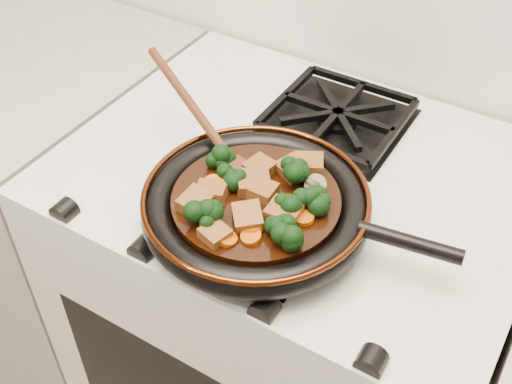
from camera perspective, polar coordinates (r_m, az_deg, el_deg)
The scene contains 34 objects.
stove at distance 1.39m, azimuth 2.99°, elevation -12.12°, with size 0.76×0.60×0.90m, color beige.
burner_grate_front at distance 0.95m, azimuth -0.12°, elevation -1.80°, with size 0.23×0.23×0.03m, color black, non-canonical shape.
burner_grate_back at distance 1.14m, azimuth 7.25°, elevation 6.62°, with size 0.23×0.23×0.03m, color black, non-canonical shape.
skillet at distance 0.92m, azimuth 0.13°, elevation -1.24°, with size 0.45×0.33×0.05m.
braising_sauce at distance 0.91m, azimuth -0.00°, elevation -0.97°, with size 0.24×0.24×0.02m, color black.
tofu_cube_0 at distance 0.87m, azimuth -0.74°, elevation -2.33°, with size 0.04×0.04×0.02m, color brown.
tofu_cube_1 at distance 0.95m, azimuth 4.68°, elevation 2.39°, with size 0.04×0.04×0.02m, color brown.
tofu_cube_2 at distance 0.94m, azimuth 0.32°, elevation 2.09°, with size 0.04×0.04×0.02m, color brown.
tofu_cube_3 at distance 0.85m, azimuth -3.67°, elevation -3.79°, with size 0.03×0.03×0.02m, color brown.
tofu_cube_4 at distance 0.89m, azimuth -5.40°, elevation -0.99°, with size 0.04×0.04×0.02m, color brown.
tofu_cube_5 at distance 0.87m, azimuth 2.46°, elevation -1.96°, with size 0.04×0.04×0.02m, color brown.
tofu_cube_6 at distance 0.91m, azimuth -3.99°, elevation -0.07°, with size 0.04×0.04×0.02m, color brown.
tofu_cube_7 at distance 0.94m, azimuth 3.30°, elevation 2.03°, with size 0.04×0.04×0.02m, color brown.
tofu_cube_8 at distance 0.92m, azimuth -0.25°, elevation 0.75°, with size 0.04×0.05×0.02m, color brown.
tofu_cube_9 at distance 0.91m, azimuth -3.75°, elevation 0.04°, with size 0.04×0.03×0.02m, color brown.
tofu_cube_10 at distance 0.91m, azimuth 0.59°, elevation 0.07°, with size 0.04×0.04×0.02m, color brown.
broccoli_floret_0 at distance 0.89m, azimuth 5.57°, elevation -1.00°, with size 0.06×0.06×0.05m, color black, non-canonical shape.
broccoli_floret_1 at distance 0.88m, azimuth 3.29°, elevation -1.18°, with size 0.06×0.06×0.05m, color black, non-canonical shape.
broccoli_floret_2 at distance 0.92m, azimuth -2.57°, elevation 1.00°, with size 0.06×0.06×0.05m, color black, non-canonical shape.
broccoli_floret_3 at distance 0.84m, azimuth 2.97°, elevation -3.83°, with size 0.06×0.06×0.06m, color black, non-canonical shape.
broccoli_floret_4 at distance 0.86m, azimuth 2.25°, elevation -2.80°, with size 0.05×0.05×0.05m, color black, non-canonical shape.
broccoli_floret_5 at distance 0.93m, azimuth 3.37°, elevation 1.64°, with size 0.06×0.06×0.06m, color black, non-canonical shape.
broccoli_floret_6 at distance 0.96m, azimuth -2.92°, elevation 2.97°, with size 0.06×0.06×0.05m, color black, non-canonical shape.
broccoli_floret_7 at distance 0.86m, azimuth -4.58°, elevation -2.23°, with size 0.06×0.06×0.06m, color black, non-canonical shape.
carrot_coin_0 at distance 0.87m, azimuth 4.29°, elevation -2.33°, with size 0.03×0.03×0.01m, color #B84905.
carrot_coin_1 at distance 0.85m, azimuth -0.44°, elevation -3.97°, with size 0.03×0.03×0.01m, color #B84905.
carrot_coin_2 at distance 0.92m, azimuth -3.78°, elevation 0.75°, with size 0.03×0.03×0.01m, color #B84905.
carrot_coin_3 at distance 0.85m, azimuth -2.65°, elevation -4.12°, with size 0.03×0.03×0.01m, color #B84905.
carrot_coin_4 at distance 0.86m, azimuth -0.27°, elevation -3.27°, with size 0.03×0.03×0.01m, color #B84905.
carrot_coin_5 at distance 0.87m, azimuth 2.55°, elevation -2.24°, with size 0.03×0.03×0.01m, color #B84905.
mushroom_slice_0 at distance 0.93m, azimuth 5.12°, elevation 0.99°, with size 0.03×0.03×0.01m, color brown.
mushroom_slice_1 at distance 0.92m, azimuth 5.31°, elevation 0.62°, with size 0.03×0.03×0.01m, color brown.
mushroom_slice_2 at distance 0.95m, azimuth 4.13°, elevation 2.06°, with size 0.03×0.03×0.01m, color brown.
wooden_spoon at distance 0.99m, azimuth -4.28°, elevation 5.68°, with size 0.16×0.10×0.27m.
Camera 1 is at (0.36, 0.97, 1.58)m, focal length 45.00 mm.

